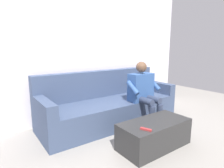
% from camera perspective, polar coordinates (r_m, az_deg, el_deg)
% --- Properties ---
extents(ground_plane, '(8.00, 8.00, 0.00)m').
position_cam_1_polar(ground_plane, '(3.02, 7.41, -15.54)').
color(ground_plane, gray).
extents(back_wall, '(4.56, 0.06, 2.65)m').
position_cam_1_polar(back_wall, '(3.74, -5.70, 10.64)').
color(back_wall, silver).
rests_on(back_wall, ground).
extents(couch, '(2.50, 0.87, 0.92)m').
position_cam_1_polar(couch, '(3.45, -0.98, -6.53)').
color(couch, '#3D4C6B').
rests_on(couch, ground).
extents(coffee_table, '(1.01, 0.48, 0.37)m').
position_cam_1_polar(coffee_table, '(2.72, 12.63, -14.53)').
color(coffee_table, '#2D2D2D').
rests_on(coffee_table, ground).
extents(person_solo_seated, '(0.59, 0.52, 1.11)m').
position_cam_1_polar(person_solo_seated, '(3.29, 9.49, -1.87)').
color(person_solo_seated, '#335693').
rests_on(person_solo_seated, ground).
extents(remote_red, '(0.09, 0.14, 0.02)m').
position_cam_1_polar(remote_red, '(2.37, 10.23, -13.34)').
color(remote_red, '#B73333').
rests_on(remote_red, coffee_table).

